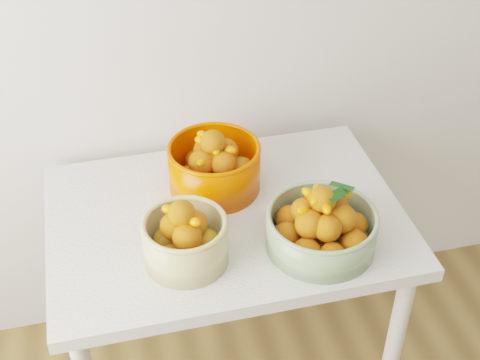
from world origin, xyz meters
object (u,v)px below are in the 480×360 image
Objects in this scene: bowl_cream at (185,239)px; table at (226,239)px; bowl_green at (321,227)px; bowl_orange at (215,166)px.

table is at bearing 47.88° from bowl_cream.
table is at bearing 139.77° from bowl_green.
table is 3.42× the size of bowl_cream.
bowl_orange reaches higher than bowl_cream.
bowl_cream is 0.75× the size of bowl_green.
bowl_cream is 1.02× the size of bowl_orange.
table is 2.55× the size of bowl_green.
bowl_cream is at bearing -132.12° from table.
table is 3.50× the size of bowl_orange.
bowl_green is (0.22, -0.18, 0.16)m from table.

